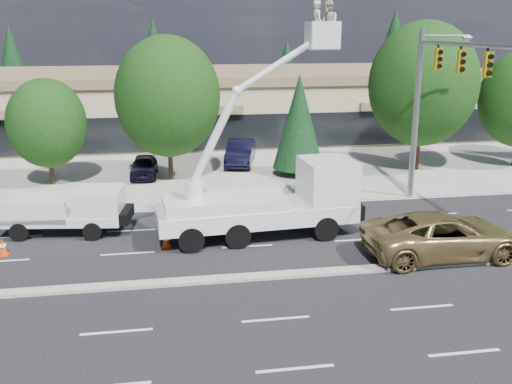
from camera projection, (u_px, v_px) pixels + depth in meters
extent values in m
plane|color=black|center=(259.00, 278.00, 21.35)|extent=(140.00, 140.00, 0.00)
cube|color=gray|center=(213.00, 160.00, 40.31)|extent=(140.00, 22.00, 0.01)
cube|color=gray|center=(259.00, 276.00, 21.33)|extent=(120.00, 0.55, 0.12)
cube|color=tan|center=(202.00, 106.00, 49.10)|extent=(50.00, 15.00, 5.00)
cube|color=brown|center=(201.00, 75.00, 48.36)|extent=(50.40, 15.40, 0.70)
cube|color=black|center=(209.00, 133.00, 42.22)|extent=(48.00, 0.12, 2.60)
cylinder|color=#332114|center=(51.00, 168.00, 33.76)|extent=(0.28, 0.28, 2.04)
ellipsoid|color=black|center=(47.00, 123.00, 33.02)|extent=(4.52, 4.52, 5.20)
cylinder|color=#332114|center=(170.00, 157.00, 34.72)|extent=(0.28, 0.28, 2.81)
ellipsoid|color=black|center=(168.00, 97.00, 33.70)|extent=(6.25, 6.25, 7.18)
cylinder|color=#332114|center=(298.00, 168.00, 36.22)|extent=(0.26, 0.26, 0.80)
cone|color=black|center=(299.00, 121.00, 35.39)|extent=(3.21, 3.21, 5.87)
cylinder|color=#332114|center=(418.00, 147.00, 37.13)|extent=(0.28, 0.28, 3.09)
ellipsoid|color=black|center=(423.00, 84.00, 36.01)|extent=(6.86, 6.86, 7.89)
cylinder|color=#332114|center=(19.00, 115.00, 58.31)|extent=(0.26, 0.26, 0.80)
cone|color=black|center=(13.00, 69.00, 57.03)|extent=(4.72, 4.72, 8.63)
cylinder|color=#332114|center=(157.00, 112.00, 60.45)|extent=(0.26, 0.26, 0.80)
cone|color=black|center=(155.00, 64.00, 59.07)|extent=(5.06, 5.06, 9.24)
cylinder|color=#332114|center=(286.00, 109.00, 62.59)|extent=(0.26, 0.26, 0.80)
cone|color=black|center=(287.00, 74.00, 61.53)|extent=(3.97, 3.97, 7.26)
cylinder|color=#332114|center=(390.00, 106.00, 64.42)|extent=(0.26, 0.26, 0.80)
cone|color=black|center=(393.00, 56.00, 62.88)|extent=(5.63, 5.63, 10.29)
cylinder|color=gray|center=(416.00, 116.00, 30.35)|extent=(0.32, 0.32, 9.00)
cylinder|color=gray|center=(472.00, 45.00, 24.55)|extent=(0.20, 10.00, 0.20)
cylinder|color=gray|center=(446.00, 36.00, 29.40)|extent=(2.60, 0.12, 0.12)
cube|color=gold|center=(438.00, 59.00, 27.60)|extent=(0.32, 0.22, 1.05)
cube|color=gold|center=(461.00, 62.00, 25.51)|extent=(0.32, 0.22, 1.05)
cube|color=gold|center=(488.00, 65.00, 23.43)|extent=(0.32, 0.22, 1.05)
cube|color=white|center=(62.00, 217.00, 25.78)|extent=(5.67, 2.69, 0.41)
cube|color=white|center=(100.00, 203.00, 25.66)|extent=(2.24, 2.20, 1.37)
cube|color=black|center=(113.00, 199.00, 25.62)|extent=(0.30, 1.72, 0.91)
cube|color=white|center=(43.00, 202.00, 26.46)|extent=(3.10, 0.67, 1.00)
cube|color=white|center=(30.00, 214.00, 24.80)|extent=(3.10, 0.67, 1.00)
cube|color=white|center=(256.00, 213.00, 25.28)|extent=(8.95, 3.29, 0.77)
cube|color=white|center=(327.00, 184.00, 25.70)|extent=(2.38, 2.74, 2.19)
cube|color=black|center=(344.00, 179.00, 25.84)|extent=(0.25, 2.19, 1.32)
cube|color=white|center=(225.00, 202.00, 24.79)|extent=(5.44, 2.92, 0.55)
cylinder|color=white|center=(194.00, 191.00, 24.33)|extent=(0.77, 0.77, 0.88)
cube|color=white|center=(322.00, 35.00, 23.79)|extent=(1.28, 1.08, 1.18)
imported|color=beige|center=(317.00, 24.00, 23.62)|extent=(0.50, 0.72, 1.89)
imported|color=beige|center=(328.00, 24.00, 23.73)|extent=(0.78, 0.97, 1.89)
ellipsoid|color=white|center=(318.00, 0.00, 23.35)|extent=(0.29, 0.29, 0.20)
ellipsoid|color=white|center=(329.00, 0.00, 23.46)|extent=(0.29, 0.29, 0.20)
cube|color=#EA3C07|center=(4.00, 255.00, 23.47)|extent=(0.40, 0.40, 0.03)
cone|color=#EA3C07|center=(3.00, 247.00, 23.38)|extent=(0.36, 0.36, 0.70)
cylinder|color=white|center=(2.00, 246.00, 23.36)|extent=(0.29, 0.29, 0.10)
cube|color=#EA3C07|center=(166.00, 247.00, 24.26)|extent=(0.40, 0.40, 0.03)
cone|color=#EA3C07|center=(166.00, 240.00, 24.17)|extent=(0.36, 0.36, 0.70)
cylinder|color=white|center=(166.00, 238.00, 24.15)|extent=(0.29, 0.29, 0.10)
cube|color=#EA3C07|center=(238.00, 241.00, 25.02)|extent=(0.40, 0.40, 0.03)
cone|color=#EA3C07|center=(238.00, 233.00, 24.93)|extent=(0.36, 0.36, 0.70)
cylinder|color=white|center=(238.00, 232.00, 24.91)|extent=(0.29, 0.29, 0.10)
imported|color=olive|center=(444.00, 235.00, 23.13)|extent=(6.54, 3.07, 1.81)
imported|color=black|center=(144.00, 166.00, 35.62)|extent=(1.76, 3.99, 1.34)
imported|color=black|center=(240.00, 152.00, 38.83)|extent=(2.81, 5.22, 1.63)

